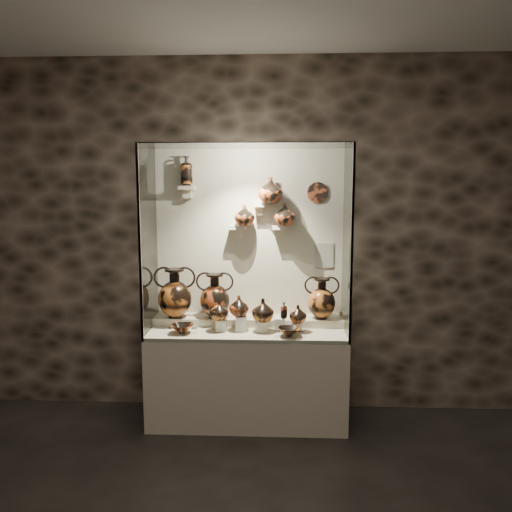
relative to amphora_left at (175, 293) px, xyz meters
The scene contains 36 objects.
wall_back 0.83m from the amphora_left, 17.75° to the left, with size 5.00×0.02×3.20m, color black.
plinth 0.98m from the amphora_left, ahead, with size 1.70×0.60×0.80m, color beige.
front_tier 0.73m from the amphora_left, ahead, with size 1.68×0.58×0.03m, color #C1B595.
rear_tier 0.71m from the amphora_left, ahead, with size 1.70×0.25×0.10m, color #C1B595.
back_panel 0.83m from the amphora_left, 17.35° to the left, with size 1.70×0.03×1.60m, color beige.
glass_front 0.90m from the amphora_left, 32.02° to the right, with size 1.70×0.01×1.60m, color white.
glass_left 0.53m from the amphora_left, 150.19° to the right, with size 0.01×0.60×1.60m, color white.
glass_right 1.58m from the amphora_left, ahead, with size 0.01×0.60×1.60m, color white.
glass_top 1.43m from the amphora_left, ahead, with size 1.70×0.60×0.01m, color white.
frame_post_left 0.65m from the amphora_left, 115.16° to the right, with size 0.02×0.02×1.60m, color gray.
frame_post_right 1.62m from the amphora_left, 15.07° to the right, with size 0.02×0.02×1.60m, color gray.
pedestal_a 0.52m from the amphora_left, 20.52° to the right, with size 0.09×0.09×0.10m, color silver.
pedestal_b 0.66m from the amphora_left, 15.03° to the right, with size 0.09×0.09×0.13m, color silver.
pedestal_c 0.83m from the amphora_left, 11.82° to the right, with size 0.09×0.09×0.09m, color silver.
pedestal_d 0.97m from the amphora_left, ahead, with size 0.09×0.09×0.12m, color silver.
pedestal_e 1.11m from the amphora_left, ahead, with size 0.09×0.09×0.08m, color silver.
bracket_ul 0.94m from the amphora_left, 51.72° to the left, with size 0.14×0.12×0.04m, color beige.
bracket_ca 0.81m from the amphora_left, 13.12° to the left, with size 0.14×0.12×0.04m, color beige.
bracket_cb 1.09m from the amphora_left, ahead, with size 0.10×0.12×0.04m, color beige.
bracket_cc 1.10m from the amphora_left, ahead, with size 0.14×0.12×0.04m, color beige.
amphora_left is the anchor object (origin of this frame).
amphora_mid 0.36m from the amphora_left, ahead, with size 0.32×0.32×0.40m, color #9A3E1B, non-canonical shape.
amphora_right 1.30m from the amphora_left, ahead, with size 0.29×0.29×0.37m, color #9F541E, non-canonical shape.
jug_a 0.46m from the amphora_left, 23.15° to the right, with size 0.16×0.16×0.17m, color #9F541E.
jug_b 0.60m from the amphora_left, 14.13° to the right, with size 0.17×0.17×0.18m, color #9A3E1B.
jug_c 0.81m from the amphora_left, 12.39° to the right, with size 0.19×0.19×0.20m, color #9F541E.
jug_e 1.11m from the amphora_left, ahead, with size 0.15×0.15×0.15m, color #9F541E.
lekythos_small 0.99m from the amphora_left, 10.26° to the right, with size 0.07×0.07×0.16m, color #9A3E1B, non-canonical shape.
kylix_left 0.37m from the amphora_left, 66.53° to the right, with size 0.24×0.20×0.10m, color #9A3E1B, non-canonical shape.
kylix_right 1.08m from the amphora_left, 16.70° to the right, with size 0.23×0.20×0.09m, color #9F541E, non-canonical shape.
lekythos_tall 1.10m from the amphora_left, 49.49° to the left, with size 0.12×0.12×0.29m, color #9F541E, non-canonical shape.
ovoid_vase_a 0.93m from the amphora_left, ahead, with size 0.18×0.18×0.19m, color #9A3E1B.
ovoid_vase_b 1.24m from the amphora_left, ahead, with size 0.22×0.22×0.23m, color #9A3E1B.
ovoid_vase_c 1.20m from the amphora_left, ahead, with size 0.19×0.19×0.20m, color #9A3E1B.
wall_plate 1.55m from the amphora_left, ahead, with size 0.19×0.19×0.02m, color #923A1C.
info_placard 1.38m from the amphora_left, ahead, with size 0.17×0.01×0.22m, color beige.
Camera 1 is at (0.26, -2.01, 2.05)m, focal length 35.00 mm.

